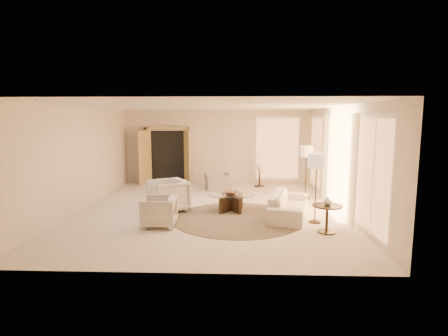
{
  "coord_description": "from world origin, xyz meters",
  "views": [
    {
      "loc": [
        0.76,
        -9.31,
        2.47
      ],
      "look_at": [
        0.4,
        0.4,
        1.1
      ],
      "focal_mm": 28.0,
      "sensor_mm": 36.0,
      "label": 1
    }
  ],
  "objects_px": {
    "floor_lamp_near": "(307,154)",
    "side_vase": "(260,167)",
    "armchair_left": "(168,194)",
    "accent_chair": "(218,179)",
    "sofa": "(289,205)",
    "floor_lamp_far": "(317,164)",
    "coffee_table": "(231,201)",
    "end_vase": "(328,201)",
    "end_table": "(327,214)",
    "armchair_right": "(159,210)",
    "bowl": "(231,193)",
    "side_table": "(259,177)"
  },
  "relations": [
    {
      "from": "armchair_left",
      "to": "accent_chair",
      "type": "height_order",
      "value": "armchair_left"
    },
    {
      "from": "sofa",
      "to": "coffee_table",
      "type": "distance_m",
      "value": 1.55
    },
    {
      "from": "sofa",
      "to": "floor_lamp_near",
      "type": "bearing_deg",
      "value": -7.66
    },
    {
      "from": "side_table",
      "to": "side_vase",
      "type": "distance_m",
      "value": 0.36
    },
    {
      "from": "floor_lamp_near",
      "to": "floor_lamp_far",
      "type": "bearing_deg",
      "value": -95.86
    },
    {
      "from": "armchair_right",
      "to": "floor_lamp_near",
      "type": "distance_m",
      "value": 5.03
    },
    {
      "from": "sofa",
      "to": "accent_chair",
      "type": "xyz_separation_m",
      "value": [
        -1.98,
        3.37,
        0.07
      ]
    },
    {
      "from": "accent_chair",
      "to": "floor_lamp_far",
      "type": "bearing_deg",
      "value": 109.1
    },
    {
      "from": "floor_lamp_near",
      "to": "side_vase",
      "type": "xyz_separation_m",
      "value": [
        -1.3,
        1.96,
        -0.68
      ]
    },
    {
      "from": "coffee_table",
      "to": "side_table",
      "type": "xyz_separation_m",
      "value": [
        0.98,
        3.52,
        0.08
      ]
    },
    {
      "from": "sofa",
      "to": "side_vase",
      "type": "distance_m",
      "value": 4.08
    },
    {
      "from": "floor_lamp_far",
      "to": "bowl",
      "type": "bearing_deg",
      "value": 153.77
    },
    {
      "from": "armchair_left",
      "to": "floor_lamp_near",
      "type": "distance_m",
      "value": 4.41
    },
    {
      "from": "side_table",
      "to": "armchair_left",
      "type": "bearing_deg",
      "value": -126.72
    },
    {
      "from": "armchair_right",
      "to": "end_vase",
      "type": "distance_m",
      "value": 3.79
    },
    {
      "from": "armchair_right",
      "to": "bowl",
      "type": "bearing_deg",
      "value": 128.96
    },
    {
      "from": "sofa",
      "to": "bowl",
      "type": "distance_m",
      "value": 1.56
    },
    {
      "from": "sofa",
      "to": "floor_lamp_far",
      "type": "relative_size",
      "value": 1.27
    },
    {
      "from": "end_table",
      "to": "side_table",
      "type": "bearing_deg",
      "value": 102.24
    },
    {
      "from": "accent_chair",
      "to": "armchair_left",
      "type": "bearing_deg",
      "value": 53.72
    },
    {
      "from": "floor_lamp_near",
      "to": "end_vase",
      "type": "bearing_deg",
      "value": -92.9
    },
    {
      "from": "coffee_table",
      "to": "end_vase",
      "type": "xyz_separation_m",
      "value": [
        2.12,
        -1.73,
        0.42
      ]
    },
    {
      "from": "accent_chair",
      "to": "end_vase",
      "type": "xyz_separation_m",
      "value": [
        2.64,
        -4.59,
        0.33
      ]
    },
    {
      "from": "armchair_right",
      "to": "end_vase",
      "type": "bearing_deg",
      "value": 83.53
    },
    {
      "from": "armchair_right",
      "to": "end_vase",
      "type": "height_order",
      "value": "end_vase"
    },
    {
      "from": "floor_lamp_far",
      "to": "bowl",
      "type": "distance_m",
      "value": 2.44
    },
    {
      "from": "end_table",
      "to": "side_table",
      "type": "xyz_separation_m",
      "value": [
        -1.14,
        5.25,
        -0.05
      ]
    },
    {
      "from": "armchair_right",
      "to": "bowl",
      "type": "height_order",
      "value": "armchair_right"
    },
    {
      "from": "armchair_right",
      "to": "side_table",
      "type": "height_order",
      "value": "armchair_right"
    },
    {
      "from": "side_table",
      "to": "side_vase",
      "type": "bearing_deg",
      "value": 0.0
    },
    {
      "from": "coffee_table",
      "to": "side_vase",
      "type": "distance_m",
      "value": 3.68
    },
    {
      "from": "armchair_right",
      "to": "accent_chair",
      "type": "relative_size",
      "value": 0.89
    },
    {
      "from": "sofa",
      "to": "bowl",
      "type": "height_order",
      "value": "sofa"
    },
    {
      "from": "bowl",
      "to": "side_table",
      "type": "bearing_deg",
      "value": 74.42
    },
    {
      "from": "armchair_left",
      "to": "side_vase",
      "type": "xyz_separation_m",
      "value": [
        2.68,
        3.6,
        0.26
      ]
    },
    {
      "from": "floor_lamp_far",
      "to": "end_vase",
      "type": "xyz_separation_m",
      "value": [
        0.1,
        -0.73,
        -0.71
      ]
    },
    {
      "from": "sofa",
      "to": "armchair_right",
      "type": "distance_m",
      "value": 3.24
    },
    {
      "from": "side_table",
      "to": "accent_chair",
      "type": "bearing_deg",
      "value": -156.23
    },
    {
      "from": "side_table",
      "to": "end_vase",
      "type": "height_order",
      "value": "end_vase"
    },
    {
      "from": "sofa",
      "to": "armchair_left",
      "type": "distance_m",
      "value": 3.2
    },
    {
      "from": "floor_lamp_near",
      "to": "side_vase",
      "type": "relative_size",
      "value": 6.49
    },
    {
      "from": "sofa",
      "to": "floor_lamp_far",
      "type": "height_order",
      "value": "floor_lamp_far"
    },
    {
      "from": "end_vase",
      "to": "side_vase",
      "type": "distance_m",
      "value": 5.37
    },
    {
      "from": "coffee_table",
      "to": "end_table",
      "type": "distance_m",
      "value": 2.74
    },
    {
      "from": "floor_lamp_far",
      "to": "floor_lamp_near",
      "type": "bearing_deg",
      "value": 84.14
    },
    {
      "from": "armchair_left",
      "to": "side_table",
      "type": "height_order",
      "value": "armchair_left"
    },
    {
      "from": "end_table",
      "to": "coffee_table",
      "type": "bearing_deg",
      "value": 140.76
    },
    {
      "from": "side_table",
      "to": "floor_lamp_far",
      "type": "distance_m",
      "value": 4.75
    },
    {
      "from": "side_table",
      "to": "side_vase",
      "type": "relative_size",
      "value": 2.39
    },
    {
      "from": "end_vase",
      "to": "side_vase",
      "type": "bearing_deg",
      "value": 102.24
    }
  ]
}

